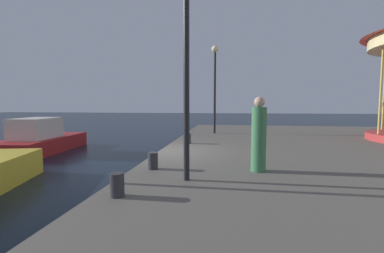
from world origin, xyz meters
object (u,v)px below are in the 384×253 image
Objects in this scene: bollard_north at (153,161)px; bollard_center at (117,185)px; lamp_post_mid_promenade at (215,74)px; bollard_south at (188,138)px; motorboat_red at (41,140)px; lamp_post_near_edge at (186,42)px; person_mid_promenade at (259,137)px.

bollard_north and bollard_center have the same top height.
lamp_post_mid_promenade is 11.45× the size of bollard_center.
bollard_south is at bearing -102.07° from lamp_post_mid_promenade.
motorboat_red reaches higher than bollard_north.
bollard_center is (-0.06, -1.95, 0.00)m from bollard_north.
lamp_post_mid_promenade reaches higher than motorboat_red.
lamp_post_mid_promenade is 11.45× the size of bollard_south.
lamp_post_near_edge reaches higher than bollard_center.
motorboat_red is at bearing 168.80° from bollard_south.
bollard_center is at bearing -96.06° from lamp_post_mid_promenade.
bollard_center is (7.29, -7.68, 0.39)m from motorboat_red.
motorboat_red is 9.29m from lamp_post_mid_promenade.
lamp_post_near_edge is at bearing 48.40° from bollard_center.
bollard_north is 1.95m from bollard_center.
bollard_south is (-0.76, 5.06, -2.56)m from lamp_post_near_edge.
bollard_north is 1.00× the size of bollard_center.
bollard_south is at bearing 119.18° from person_mid_promenade.
bollard_south is 0.23× the size of person_mid_promenade.
person_mid_promenade reaches higher than motorboat_red.
lamp_post_near_edge is 10.00× the size of bollard_north.
motorboat_red is at bearing 141.67° from lamp_post_near_edge.
bollard_south is (0.24, 6.19, 0.00)m from bollard_center.
person_mid_promenade reaches higher than bollard_north.
lamp_post_mid_promenade is at bearing 89.58° from lamp_post_near_edge.
lamp_post_mid_promenade is 8.68m from bollard_north.
motorboat_red reaches higher than bollard_center.
motorboat_red reaches higher than bollard_south.
lamp_post_near_edge is 0.87× the size of lamp_post_mid_promenade.
bollard_north is 1.00× the size of bollard_south.
lamp_post_near_edge is (8.29, -6.55, 2.95)m from motorboat_red.
lamp_post_mid_promenade is at bearing 83.94° from bollard_center.
lamp_post_mid_promenade reaches higher than bollard_north.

